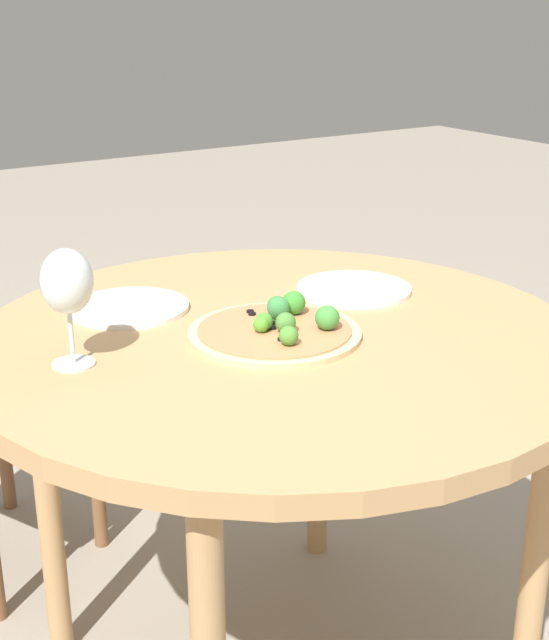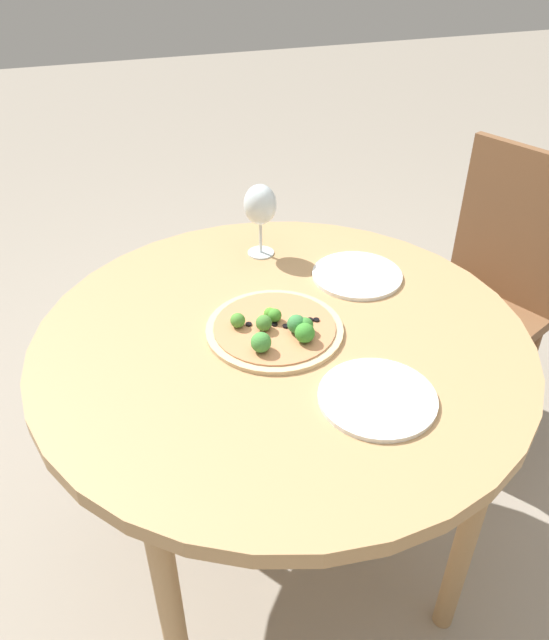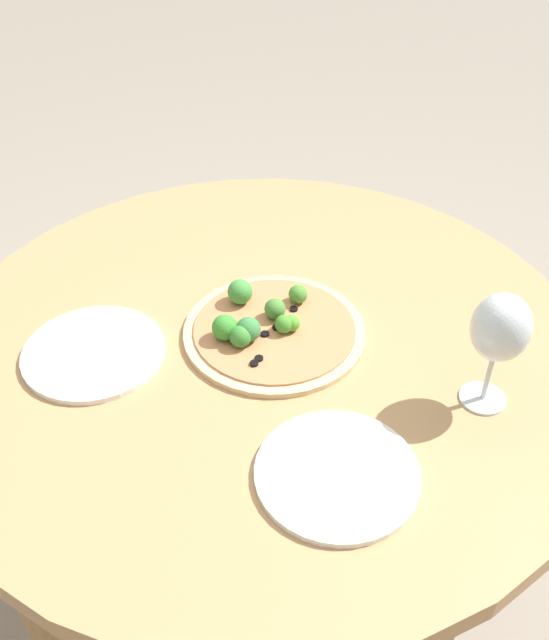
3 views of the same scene
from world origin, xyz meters
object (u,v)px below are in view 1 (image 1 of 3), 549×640
(pizza, at_px, (279,328))
(plate_near, at_px, (129,307))
(wine_glass, at_px, (67,284))
(plate_far, at_px, (354,289))

(pizza, relative_size, plate_near, 1.35)
(pizza, distance_m, wine_glass, 0.38)
(wine_glass, bearing_deg, plate_far, -84.93)
(plate_near, height_order, plate_far, same)
(pizza, distance_m, plate_far, 0.29)
(wine_glass, relative_size, plate_far, 0.84)
(wine_glass, xyz_separation_m, plate_near, (0.20, -0.19, -0.13))
(wine_glass, bearing_deg, pizza, -101.00)
(wine_glass, bearing_deg, plate_near, -43.40)
(pizza, height_order, plate_far, pizza)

